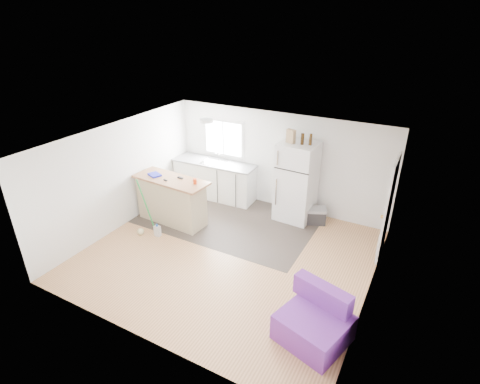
# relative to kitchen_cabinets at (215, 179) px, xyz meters

# --- Properties ---
(room) EXTENTS (5.51, 5.01, 2.41)m
(room) POSITION_rel_kitchen_cabinets_xyz_m (1.64, -2.16, 0.69)
(room) COLOR #AB7247
(room) RESTS_ON ground
(vinyl_zone) EXTENTS (4.05, 2.50, 0.00)m
(vinyl_zone) POSITION_rel_kitchen_cabinets_xyz_m (0.92, -0.91, -0.50)
(vinyl_zone) COLOR #352E28
(vinyl_zone) RESTS_ON floor
(window) EXTENTS (1.18, 0.06, 0.98)m
(window) POSITION_rel_kitchen_cabinets_xyz_m (0.09, 0.33, 1.05)
(window) COLOR white
(window) RESTS_ON back_wall
(interior_door) EXTENTS (0.11, 0.92, 2.10)m
(interior_door) POSITION_rel_kitchen_cabinets_xyz_m (4.37, -0.61, 0.51)
(interior_door) COLOR white
(interior_door) RESTS_ON right_wall
(ceiling_fixture) EXTENTS (0.30, 0.30, 0.07)m
(ceiling_fixture) POSITION_rel_kitchen_cabinets_xyz_m (0.44, -0.96, 1.86)
(ceiling_fixture) COLOR white
(ceiling_fixture) RESTS_ON ceiling
(kitchen_cabinets) EXTENTS (2.24, 0.78, 1.28)m
(kitchen_cabinets) POSITION_rel_kitchen_cabinets_xyz_m (0.00, 0.00, 0.00)
(kitchen_cabinets) COLOR white
(kitchen_cabinets) RESTS_ON floor
(peninsula) EXTENTS (1.82, 0.79, 1.10)m
(peninsula) POSITION_rel_kitchen_cabinets_xyz_m (-0.19, -1.59, 0.05)
(peninsula) COLOR #BFB08A
(peninsula) RESTS_ON floor
(refrigerator) EXTENTS (0.87, 0.82, 1.88)m
(refrigerator) POSITION_rel_kitchen_cabinets_xyz_m (2.27, -0.06, 0.44)
(refrigerator) COLOR white
(refrigerator) RESTS_ON floor
(cooler) EXTENTS (0.59, 0.51, 0.38)m
(cooler) POSITION_rel_kitchen_cabinets_xyz_m (2.79, -0.07, -0.31)
(cooler) COLOR #2B2B2D
(cooler) RESTS_ON floor
(purple_seat) EXTENTS (1.16, 1.14, 0.78)m
(purple_seat) POSITION_rel_kitchen_cabinets_xyz_m (3.87, -3.39, -0.22)
(purple_seat) COLOR purple
(purple_seat) RESTS_ON floor
(cleaner_jug) EXTENTS (0.14, 0.10, 0.30)m
(cleaner_jug) POSITION_rel_kitchen_cabinets_xyz_m (-0.08, -2.29, -0.38)
(cleaner_jug) COLOR silver
(cleaner_jug) RESTS_ON floor
(mop) EXTENTS (0.24, 0.39, 1.40)m
(mop) POSITION_rel_kitchen_cabinets_xyz_m (-0.43, -2.39, -0.27)
(mop) COLOR green
(mop) RESTS_ON floor
(red_cup) EXTENTS (0.08, 0.08, 0.12)m
(red_cup) POSITION_rel_kitchen_cabinets_xyz_m (0.47, -1.55, 0.65)
(red_cup) COLOR red
(red_cup) RESTS_ON peninsula
(blue_tray) EXTENTS (0.36, 0.32, 0.04)m
(blue_tray) POSITION_rel_kitchen_cabinets_xyz_m (-0.61, -1.61, 0.61)
(blue_tray) COLOR #1418BC
(blue_tray) RESTS_ON peninsula
(tool_a) EXTENTS (0.15, 0.07, 0.03)m
(tool_a) POSITION_rel_kitchen_cabinets_xyz_m (0.02, -1.47, 0.61)
(tool_a) COLOR black
(tool_a) RESTS_ON peninsula
(tool_b) EXTENTS (0.11, 0.07, 0.03)m
(tool_b) POSITION_rel_kitchen_cabinets_xyz_m (-0.20, -1.73, 0.61)
(tool_b) COLOR black
(tool_b) RESTS_ON peninsula
(cardboard_box) EXTENTS (0.22, 0.16, 0.30)m
(cardboard_box) POSITION_rel_kitchen_cabinets_xyz_m (2.10, -0.15, 1.53)
(cardboard_box) COLOR tan
(cardboard_box) RESTS_ON refrigerator
(bottle_left) EXTENTS (0.09, 0.09, 0.25)m
(bottle_left) POSITION_rel_kitchen_cabinets_xyz_m (2.36, -0.13, 1.50)
(bottle_left) COLOR #352009
(bottle_left) RESTS_ON refrigerator
(bottle_right) EXTENTS (0.07, 0.07, 0.25)m
(bottle_right) POSITION_rel_kitchen_cabinets_xyz_m (2.53, -0.09, 1.50)
(bottle_right) COLOR #352009
(bottle_right) RESTS_ON refrigerator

